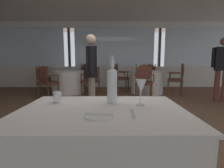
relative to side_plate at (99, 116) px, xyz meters
The scene contains 21 objects.
ground_plane 1.87m from the side_plate, 82.96° to the left, with size 15.19×15.19×0.00m, color brown.
window_wall_far 6.01m from the side_plate, 88.00° to the left, with size 11.68×0.14×2.65m.
foreground_table 0.41m from the side_plate, 86.35° to the left, with size 1.14×0.83×0.75m.
side_plate is the anchor object (origin of this frame).
butter_knife 0.01m from the side_plate, behind, with size 0.17×0.02×0.00m, color silver.
dinner_fork 0.21m from the side_plate, 13.43° to the left, with size 0.18×0.02×0.00m, color silver.
water_bottle 0.36m from the side_plate, 75.60° to the left, with size 0.08×0.08×0.37m.
wine_glass 0.42m from the side_plate, 41.78° to the left, with size 0.08×0.08×0.19m.
water_tumbler 0.50m from the side_plate, 135.59° to the left, with size 0.06×0.06×0.09m, color white.
background_table_0 4.79m from the side_plate, 74.44° to the left, with size 1.08×1.08×0.75m.
dining_chair_0_0 4.90m from the side_plate, 85.86° to the left, with size 0.58×0.62×0.99m.
dining_chair_0_1 3.80m from the side_plate, 74.89° to the left, with size 0.62×0.58×0.99m.
dining_chair_0_2 4.84m from the side_plate, 62.87° to the left, with size 0.58×0.62×1.00m.
dining_chair_0_3 5.74m from the side_plate, 74.14° to the left, with size 0.62×0.58×0.96m.
background_table_1 4.89m from the side_plate, 106.63° to the left, with size 1.10×1.10×0.75m.
dining_chair_1_0 5.65m from the side_plate, 100.01° to the left, with size 0.64×0.61×0.98m.
dining_chair_1_1 5.57m from the side_plate, 114.15° to the left, with size 0.61×0.64×0.91m.
dining_chair_1_2 4.20m from the side_plate, 115.52° to the left, with size 0.64×0.61×0.93m.
dining_chair_1_3 4.29m from the side_plate, 96.83° to the left, with size 0.61×0.64×0.92m.
diner_person_0 2.32m from the side_plate, 97.70° to the left, with size 0.25×0.53×1.58m.
diner_person_1 4.58m from the side_plate, 48.88° to the left, with size 0.50×0.32×1.69m.
Camera 1 is at (-0.14, -2.66, 1.08)m, focal length 26.75 mm.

